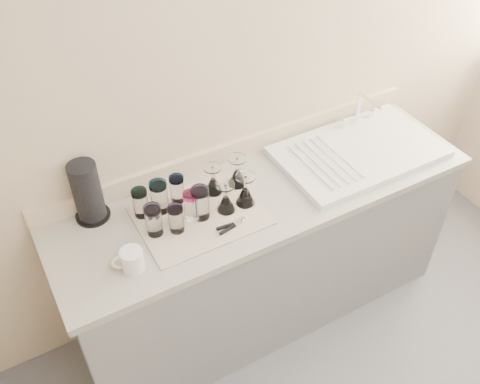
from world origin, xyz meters
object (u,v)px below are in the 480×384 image
tumbler_lavender (201,203)px  goblet_back_right (237,175)px  tumbler_teal (141,203)px  tumbler_purple (177,189)px  goblet_back_left (213,183)px  sink_unit (359,151)px  tumbler_magenta (154,220)px  paper_towel_roll (87,193)px  white_mug (131,260)px  tumbler_extra (191,206)px  tumbler_cyan (159,197)px  tumbler_blue (176,219)px  goblet_front_left (226,201)px  goblet_front_right (245,194)px  can_opener (231,226)px

tumbler_lavender → goblet_back_right: bearing=24.8°
tumbler_teal → tumbler_purple: bearing=2.8°
tumbler_purple → goblet_back_left: goblet_back_left is taller
sink_unit → tumbler_magenta: size_ratio=5.52×
sink_unit → tumbler_teal: 1.13m
goblet_back_right → paper_towel_roll: paper_towel_roll is taller
tumbler_teal → goblet_back_right: bearing=-3.2°
tumbler_magenta → tumbler_lavender: bearing=-1.9°
tumbler_lavender → white_mug: tumbler_lavender is taller
tumbler_extra → paper_towel_roll: bearing=148.6°
tumbler_magenta → tumbler_lavender: size_ratio=0.93×
tumbler_extra → goblet_back_left: goblet_back_left is taller
tumbler_cyan → tumbler_purple: bearing=13.6°
tumbler_purple → tumbler_lavender: 0.15m
tumbler_purple → tumbler_lavender: tumbler_lavender is taller
tumbler_teal → white_mug: 0.30m
tumbler_blue → tumbler_extra: (0.09, 0.04, 0.00)m
tumbler_cyan → tumbler_extra: (0.10, -0.11, -0.01)m
paper_towel_roll → goblet_front_left: bearing=-26.0°
tumbler_purple → tumbler_blue: 0.19m
tumbler_blue → tumbler_extra: 0.10m
sink_unit → tumbler_cyan: sink_unit is taller
tumbler_lavender → white_mug: (-0.37, -0.12, -0.04)m
tumbler_teal → tumbler_cyan: (0.08, -0.01, 0.01)m
tumbler_teal → tumbler_extra: size_ratio=0.99×
goblet_front_left → goblet_front_right: (0.10, -0.00, 0.00)m
white_mug → tumbler_purple: bearing=39.9°
tumbler_purple → tumbler_lavender: size_ratio=0.85×
goblet_front_left → white_mug: bearing=-167.5°
goblet_back_right → white_mug: goblet_back_right is taller
goblet_back_left → goblet_front_right: bearing=-56.5°
goblet_back_right → tumbler_blue: bearing=-159.7°
goblet_front_left → white_mug: (-0.49, -0.11, -0.01)m
goblet_front_left → can_opener: size_ratio=1.12×
tumbler_blue → can_opener: 0.24m
tumbler_teal → tumbler_blue: 0.19m
goblet_front_right → tumbler_lavender: bearing=175.1°
goblet_back_left → white_mug: bearing=-153.6°
tumbler_extra → paper_towel_roll: (-0.38, 0.23, 0.06)m
tumbler_purple → goblet_front_left: 0.23m
paper_towel_roll → white_mug: bearing=-82.7°
tumbler_purple → tumbler_blue: bearing=-115.5°
tumbler_magenta → tumbler_lavender: tumbler_lavender is taller
sink_unit → goblet_back_right: 0.66m
tumbler_teal → goblet_back_right: size_ratio=0.89×
tumbler_blue → tumbler_extra: size_ratio=0.95×
sink_unit → tumbler_teal: bearing=173.9°
goblet_front_left → tumbler_lavender: bearing=171.9°
goblet_front_left → tumbler_cyan: bearing=151.2°
goblet_back_right → goblet_front_right: (-0.03, -0.13, 0.00)m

